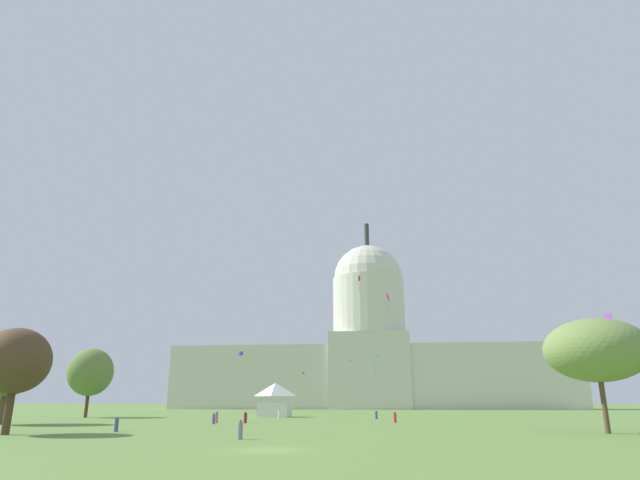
{
  "coord_description": "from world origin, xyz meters",
  "views": [
    {
      "loc": [
        7.95,
        -37.43,
        3.24
      ],
      "look_at": [
        -4.23,
        63.84,
        33.85
      ],
      "focal_mm": 29.88,
      "sensor_mm": 36.0,
      "label": 1
    }
  ],
  "objects_px": {
    "kite_green_low": "(303,373)",
    "kite_red_mid": "(359,281)",
    "tree_east_mid": "(596,350)",
    "person_red_back_center": "(395,418)",
    "event_tent": "(275,399)",
    "person_denim_edge_east": "(117,425)",
    "kite_gold_low": "(247,362)",
    "capitol_building": "(370,353)",
    "tree_west_far": "(91,372)",
    "kite_turquoise_low": "(374,359)",
    "tree_west_mid": "(17,361)",
    "person_grey_deep_crowd": "(216,417)",
    "kite_pink_low": "(353,361)",
    "person_purple_back_right": "(214,419)",
    "kite_violet_low": "(607,318)",
    "person_maroon_lawn_far_right": "(245,418)",
    "tree_west_near": "(9,362)",
    "person_grey_front_left": "(240,430)",
    "person_denim_near_tree_west": "(376,415)",
    "kite_lime_mid": "(262,337)",
    "kite_yellow_high": "(240,218)",
    "kite_magenta_mid": "(388,299)",
    "person_white_front_right": "(279,415)",
    "kite_blue_low": "(241,354)"
  },
  "relations": [
    {
      "from": "kite_green_low",
      "to": "kite_red_mid",
      "type": "bearing_deg",
      "value": 121.37
    },
    {
      "from": "tree_east_mid",
      "to": "person_red_back_center",
      "type": "relative_size",
      "value": 7.42
    },
    {
      "from": "event_tent",
      "to": "kite_red_mid",
      "type": "bearing_deg",
      "value": 57.83
    },
    {
      "from": "person_denim_edge_east",
      "to": "kite_gold_low",
      "type": "height_order",
      "value": "kite_gold_low"
    },
    {
      "from": "capitol_building",
      "to": "tree_west_far",
      "type": "distance_m",
      "value": 113.54
    },
    {
      "from": "person_denim_edge_east",
      "to": "kite_turquoise_low",
      "type": "height_order",
      "value": "kite_turquoise_low"
    },
    {
      "from": "tree_west_mid",
      "to": "event_tent",
      "type": "bearing_deg",
      "value": 75.12
    },
    {
      "from": "person_grey_deep_crowd",
      "to": "kite_pink_low",
      "type": "xyz_separation_m",
      "value": [
        19.14,
        11.26,
        8.51
      ]
    },
    {
      "from": "event_tent",
      "to": "person_red_back_center",
      "type": "xyz_separation_m",
      "value": [
        22.58,
        -22.6,
        -2.56
      ]
    },
    {
      "from": "person_purple_back_right",
      "to": "kite_violet_low",
      "type": "relative_size",
      "value": 1.21
    },
    {
      "from": "person_maroon_lawn_far_right",
      "to": "kite_green_low",
      "type": "relative_size",
      "value": 0.46
    },
    {
      "from": "person_grey_deep_crowd",
      "to": "kite_turquoise_low",
      "type": "xyz_separation_m",
      "value": [
        22.28,
        28.73,
        10.11
      ]
    },
    {
      "from": "tree_west_far",
      "to": "tree_west_near",
      "type": "relative_size",
      "value": 0.99
    },
    {
      "from": "tree_west_far",
      "to": "person_grey_front_left",
      "type": "distance_m",
      "value": 68.07
    },
    {
      "from": "tree_west_mid",
      "to": "person_denim_near_tree_west",
      "type": "bearing_deg",
      "value": 54.0
    },
    {
      "from": "person_grey_front_left",
      "to": "tree_east_mid",
      "type": "bearing_deg",
      "value": -176.15
    },
    {
      "from": "person_maroon_lawn_far_right",
      "to": "kite_lime_mid",
      "type": "relative_size",
      "value": 1.28
    },
    {
      "from": "tree_west_mid",
      "to": "kite_red_mid",
      "type": "relative_size",
      "value": 2.17
    },
    {
      "from": "kite_gold_low",
      "to": "kite_yellow_high",
      "type": "relative_size",
      "value": 1.25
    },
    {
      "from": "kite_gold_low",
      "to": "person_grey_deep_crowd",
      "type": "bearing_deg",
      "value": -128.84
    },
    {
      "from": "capitol_building",
      "to": "kite_green_low",
      "type": "height_order",
      "value": "capitol_building"
    },
    {
      "from": "kite_magenta_mid",
      "to": "kite_green_low",
      "type": "height_order",
      "value": "kite_magenta_mid"
    },
    {
      "from": "tree_east_mid",
      "to": "person_white_front_right",
      "type": "xyz_separation_m",
      "value": [
        -40.07,
        35.79,
        -7.36
      ]
    },
    {
      "from": "tree_west_mid",
      "to": "kite_green_low",
      "type": "height_order",
      "value": "kite_green_low"
    },
    {
      "from": "tree_west_near",
      "to": "tree_west_mid",
      "type": "bearing_deg",
      "value": -52.03
    },
    {
      "from": "kite_blue_low",
      "to": "kite_lime_mid",
      "type": "bearing_deg",
      "value": 157.3
    },
    {
      "from": "capitol_building",
      "to": "tree_east_mid",
      "type": "height_order",
      "value": "capitol_building"
    },
    {
      "from": "tree_east_mid",
      "to": "kite_blue_low",
      "type": "xyz_separation_m",
      "value": [
        -66.81,
        107.72,
        8.98
      ]
    },
    {
      "from": "capitol_building",
      "to": "person_maroon_lawn_far_right",
      "type": "xyz_separation_m",
      "value": [
        -14.6,
        -121.27,
        -18.84
      ]
    },
    {
      "from": "tree_west_near",
      "to": "person_maroon_lawn_far_right",
      "type": "distance_m",
      "value": 33.61
    },
    {
      "from": "kite_pink_low",
      "to": "kite_red_mid",
      "type": "height_order",
      "value": "kite_red_mid"
    },
    {
      "from": "person_purple_back_right",
      "to": "kite_green_low",
      "type": "height_order",
      "value": "kite_green_low"
    },
    {
      "from": "person_purple_back_right",
      "to": "person_denim_edge_east",
      "type": "distance_m",
      "value": 19.2
    },
    {
      "from": "event_tent",
      "to": "tree_west_near",
      "type": "height_order",
      "value": "tree_west_near"
    },
    {
      "from": "person_grey_deep_crowd",
      "to": "kite_pink_low",
      "type": "distance_m",
      "value": 23.78
    },
    {
      "from": "kite_green_low",
      "to": "tree_west_far",
      "type": "bearing_deg",
      "value": 75.18
    },
    {
      "from": "person_maroon_lawn_far_right",
      "to": "person_white_front_right",
      "type": "distance_m",
      "value": 16.39
    },
    {
      "from": "kite_lime_mid",
      "to": "person_purple_back_right",
      "type": "bearing_deg",
      "value": 72.03
    },
    {
      "from": "person_denim_edge_east",
      "to": "kite_green_low",
      "type": "relative_size",
      "value": 0.45
    },
    {
      "from": "capitol_building",
      "to": "kite_pink_low",
      "type": "bearing_deg",
      "value": -89.88
    },
    {
      "from": "event_tent",
      "to": "person_purple_back_right",
      "type": "xyz_separation_m",
      "value": [
        -2.17,
        -31.13,
        -2.57
      ]
    },
    {
      "from": "kite_pink_low",
      "to": "person_maroon_lawn_far_right",
      "type": "bearing_deg",
      "value": 151.28
    },
    {
      "from": "person_grey_deep_crowd",
      "to": "kite_turquoise_low",
      "type": "bearing_deg",
      "value": -21.53
    },
    {
      "from": "kite_yellow_high",
      "to": "kite_lime_mid",
      "type": "bearing_deg",
      "value": 171.41
    },
    {
      "from": "person_denim_edge_east",
      "to": "kite_yellow_high",
      "type": "bearing_deg",
      "value": 7.53
    },
    {
      "from": "kite_blue_low",
      "to": "tree_east_mid",
      "type": "bearing_deg",
      "value": 68.73
    },
    {
      "from": "person_grey_front_left",
      "to": "kite_yellow_high",
      "type": "bearing_deg",
      "value": -89.41
    },
    {
      "from": "tree_west_far",
      "to": "kite_green_low",
      "type": "xyz_separation_m",
      "value": [
        29.56,
        75.84,
        3.09
      ]
    },
    {
      "from": "tree_west_near",
      "to": "person_purple_back_right",
      "type": "xyz_separation_m",
      "value": [
        28.2,
        4.66,
        -7.51
      ]
    },
    {
      "from": "capitol_building",
      "to": "kite_pink_low",
      "type": "relative_size",
      "value": 106.02
    }
  ]
}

